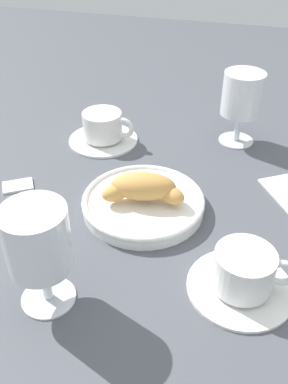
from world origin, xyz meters
The scene contains 8 objects.
ground_plane centered at (0.00, 0.00, 0.00)m, with size 2.20×2.20×0.00m, color #4C4F56.
pastry_plate centered at (-0.01, 0.00, 0.01)m, with size 0.19×0.19×0.02m.
croissant_large centered at (-0.01, 0.00, 0.04)m, with size 0.13×0.08×0.04m.
coffee_cup_near centered at (-0.18, 0.12, 0.03)m, with size 0.14×0.14×0.06m.
coffee_cup_far centered at (0.12, -0.19, 0.03)m, with size 0.14×0.14×0.06m.
juice_glass_left centered at (-0.13, -0.26, 0.09)m, with size 0.08×0.08×0.14m.
juice_glass_right centered at (0.05, 0.20, 0.09)m, with size 0.08×0.08×0.14m.
sugar_packet centered at (0.21, 0.00, 0.00)m, with size 0.05×0.03×0.01m, color white.
Camera 1 is at (-0.15, 0.51, 0.42)m, focal length 39.92 mm.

